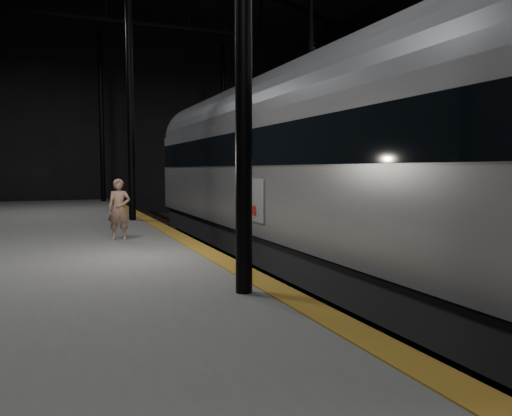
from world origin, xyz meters
TOP-DOWN VIEW (x-y plane):
  - ground at (0.00, 0.00)m, footprint 44.00×44.00m
  - platform_left at (-7.50, 0.00)m, footprint 9.00×43.80m
  - tactile_strip at (-3.25, 0.00)m, footprint 0.50×43.80m
  - track at (0.00, 0.00)m, footprint 2.40×43.00m
  - train at (-0.00, 1.88)m, footprint 3.23×21.63m
  - woman at (-4.90, 2.77)m, footprint 0.70×0.55m

SIDE VIEW (x-z plane):
  - ground at x=0.00m, z-range 0.00..0.00m
  - track at x=0.00m, z-range -0.05..0.19m
  - platform_left at x=-7.50m, z-range 0.00..1.00m
  - tactile_strip at x=-3.25m, z-range 1.00..1.01m
  - woman at x=-4.90m, z-range 1.00..2.67m
  - train at x=0.00m, z-range 0.33..6.12m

